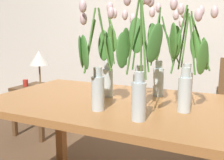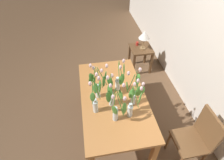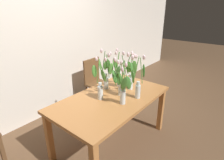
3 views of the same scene
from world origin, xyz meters
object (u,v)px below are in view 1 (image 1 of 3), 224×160
tulip_vase_1 (187,70)px  pillar_candle (26,83)px  tulip_vase_2 (138,72)px  tulip_vase_4 (97,67)px  side_table (38,96)px  table_lamp (39,59)px  tulip_vase_5 (111,68)px  tulip_vase_0 (187,67)px  dining_table (121,116)px  tulip_vase_3 (162,59)px  tulip_vase_6 (139,72)px

tulip_vase_1 → pillar_candle: 1.98m
tulip_vase_1 → tulip_vase_2: (-0.15, -0.42, 0.04)m
tulip_vase_4 → side_table: (-1.33, 1.05, -0.54)m
tulip_vase_1 → table_lamp: (-1.71, 0.70, -0.07)m
tulip_vase_5 → tulip_vase_2: bearing=-49.3°
tulip_vase_0 → tulip_vase_4: 0.46m
tulip_vase_5 → dining_table: bearing=-42.0°
tulip_vase_0 → tulip_vase_2: 0.29m
dining_table → tulip_vase_3: size_ratio=2.72×
tulip_vase_3 → tulip_vase_2: bearing=-87.5°
pillar_candle → tulip_vase_2: bearing=-31.5°
dining_table → tulip_vase_4: size_ratio=2.83×
dining_table → side_table: 1.63m
tulip_vase_4 → pillar_candle: (-1.45, 0.99, -0.38)m
side_table → table_lamp: size_ratio=1.38×
tulip_vase_2 → table_lamp: tulip_vase_2 is taller
tulip_vase_6 → tulip_vase_2: bearing=-72.3°
tulip_vase_0 → tulip_vase_5: (-0.49, 0.14, -0.05)m
table_lamp → pillar_candle: bearing=-150.5°
tulip_vase_5 → table_lamp: (-1.25, 0.77, -0.07)m
tulip_vase_5 → pillar_candle: 1.59m
tulip_vase_1 → tulip_vase_6: tulip_vase_6 is taller
tulip_vase_1 → tulip_vase_2: tulip_vase_2 is taller
tulip_vase_2 → tulip_vase_5: tulip_vase_2 is taller
tulip_vase_6 → table_lamp: 1.76m
tulip_vase_4 → table_lamp: (-1.31, 1.07, -0.11)m
tulip_vase_2 → tulip_vase_4: tulip_vase_2 is taller
side_table → tulip_vase_2: bearing=-34.9°
tulip_vase_1 → tulip_vase_6: bearing=-134.1°
tulip_vase_0 → table_lamp: 1.96m
table_lamp → tulip_vase_1: bearing=-22.3°
tulip_vase_6 → pillar_candle: 1.87m
tulip_vase_2 → tulip_vase_4: 0.25m
tulip_vase_5 → table_lamp: size_ratio=1.39×
tulip_vase_3 → tulip_vase_5: bearing=-153.7°
dining_table → side_table: dining_table is taller
tulip_vase_0 → table_lamp: size_ratio=1.43×
tulip_vase_6 → table_lamp: tulip_vase_6 is taller
tulip_vase_3 → table_lamp: 1.66m
tulip_vase_3 → tulip_vase_1: bearing=-24.6°
tulip_vase_5 → side_table: tulip_vase_5 is taller
tulip_vase_1 → tulip_vase_2: size_ratio=0.95×
tulip_vase_6 → pillar_candle: bearing=152.8°
dining_table → side_table: size_ratio=2.91×
tulip_vase_0 → tulip_vase_2: (-0.18, -0.22, -0.01)m
tulip_vase_3 → tulip_vase_5: 0.32m
tulip_vase_2 → tulip_vase_4: (-0.25, 0.06, 0.00)m
side_table → dining_table: bearing=-31.4°
tulip_vase_0 → pillar_candle: bearing=156.4°
dining_table → tulip_vase_0: 0.50m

